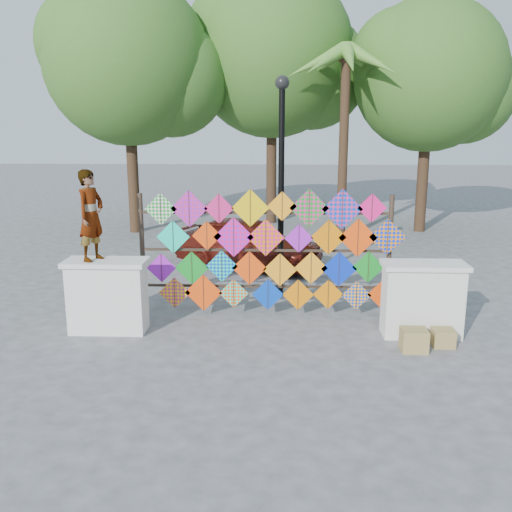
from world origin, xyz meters
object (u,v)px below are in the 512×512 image
(kite_rack, at_px, (270,252))
(vendor_woman, at_px, (91,215))
(sedan, at_px, (248,242))
(lamppost, at_px, (281,167))

(kite_rack, bearing_deg, vendor_woman, -162.82)
(kite_rack, relative_size, sedan, 1.32)
(vendor_woman, relative_size, lamppost, 0.34)
(kite_rack, distance_m, lamppost, 1.94)
(kite_rack, xyz_separation_m, sedan, (-0.60, 3.68, -0.60))
(kite_rack, relative_size, vendor_woman, 3.20)
(kite_rack, height_order, lamppost, lamppost)
(kite_rack, height_order, sedan, kite_rack)
(vendor_woman, bearing_deg, lamppost, -34.56)
(lamppost, bearing_deg, kite_rack, -98.63)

